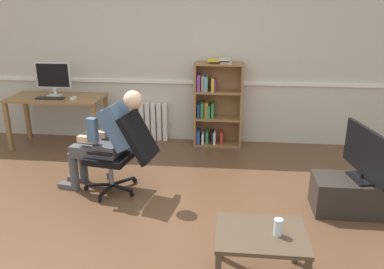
{
  "coord_description": "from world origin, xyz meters",
  "views": [
    {
      "loc": [
        0.56,
        -3.14,
        2.1
      ],
      "look_at": [
        0.15,
        0.85,
        0.7
      ],
      "focal_mm": 36.41,
      "sensor_mm": 36.0,
      "label": 1
    }
  ],
  "objects_px": {
    "keyboard": "(50,98)",
    "radiator": "(145,121)",
    "computer_desk": "(57,104)",
    "computer_mouse": "(73,98)",
    "imac_monitor": "(53,77)",
    "person_seated": "(107,137)",
    "tv_stand": "(359,195)",
    "bookshelf": "(215,105)",
    "drinking_glass": "(278,227)",
    "office_chair": "(123,150)",
    "tv_screen": "(366,154)",
    "coffee_table": "(261,239)"
  },
  "relations": [
    {
      "from": "computer_desk",
      "to": "imac_monitor",
      "type": "xyz_separation_m",
      "value": [
        -0.05,
        0.08,
        0.38
      ]
    },
    {
      "from": "imac_monitor",
      "to": "computer_mouse",
      "type": "xyz_separation_m",
      "value": [
        0.36,
        -0.2,
        -0.26
      ]
    },
    {
      "from": "person_seated",
      "to": "tv_stand",
      "type": "height_order",
      "value": "person_seated"
    },
    {
      "from": "computer_mouse",
      "to": "bookshelf",
      "type": "xyz_separation_m",
      "value": [
        1.99,
        0.41,
        -0.16
      ]
    },
    {
      "from": "computer_desk",
      "to": "imac_monitor",
      "type": "relative_size",
      "value": 2.65
    },
    {
      "from": "tv_stand",
      "to": "bookshelf",
      "type": "bearing_deg",
      "value": 130.7
    },
    {
      "from": "keyboard",
      "to": "bookshelf",
      "type": "relative_size",
      "value": 0.3
    },
    {
      "from": "computer_mouse",
      "to": "coffee_table",
      "type": "bearing_deg",
      "value": -46.17
    },
    {
      "from": "imac_monitor",
      "to": "keyboard",
      "type": "xyz_separation_m",
      "value": [
        0.02,
        -0.22,
        -0.27
      ]
    },
    {
      "from": "bookshelf",
      "to": "drinking_glass",
      "type": "relative_size",
      "value": 9.82
    },
    {
      "from": "bookshelf",
      "to": "tv_screen",
      "type": "height_order",
      "value": "bookshelf"
    },
    {
      "from": "keyboard",
      "to": "radiator",
      "type": "xyz_separation_m",
      "value": [
        1.23,
        0.53,
        -0.47
      ]
    },
    {
      "from": "computer_desk",
      "to": "radiator",
      "type": "height_order",
      "value": "computer_desk"
    },
    {
      "from": "computer_mouse",
      "to": "bookshelf",
      "type": "distance_m",
      "value": 2.04
    },
    {
      "from": "keyboard",
      "to": "tv_stand",
      "type": "bearing_deg",
      "value": -19.83
    },
    {
      "from": "tv_stand",
      "to": "tv_screen",
      "type": "xyz_separation_m",
      "value": [
        0.0,
        0.0,
        0.46
      ]
    },
    {
      "from": "imac_monitor",
      "to": "bookshelf",
      "type": "bearing_deg",
      "value": 5.21
    },
    {
      "from": "computer_desk",
      "to": "computer_mouse",
      "type": "relative_size",
      "value": 13.64
    },
    {
      "from": "bookshelf",
      "to": "coffee_table",
      "type": "bearing_deg",
      "value": -80.64
    },
    {
      "from": "computer_mouse",
      "to": "tv_screen",
      "type": "relative_size",
      "value": 0.12
    },
    {
      "from": "bookshelf",
      "to": "tv_stand",
      "type": "xyz_separation_m",
      "value": [
        1.58,
        -1.84,
        -0.43
      ]
    },
    {
      "from": "computer_desk",
      "to": "bookshelf",
      "type": "xyz_separation_m",
      "value": [
        2.3,
        0.29,
        -0.04
      ]
    },
    {
      "from": "imac_monitor",
      "to": "person_seated",
      "type": "height_order",
      "value": "imac_monitor"
    },
    {
      "from": "imac_monitor",
      "to": "coffee_table",
      "type": "relative_size",
      "value": 0.75
    },
    {
      "from": "person_seated",
      "to": "tv_stand",
      "type": "relative_size",
      "value": 1.28
    },
    {
      "from": "keyboard",
      "to": "radiator",
      "type": "relative_size",
      "value": 0.56
    },
    {
      "from": "radiator",
      "to": "keyboard",
      "type": "bearing_deg",
      "value": -156.74
    },
    {
      "from": "imac_monitor",
      "to": "person_seated",
      "type": "distance_m",
      "value": 1.91
    },
    {
      "from": "tv_screen",
      "to": "tv_stand",
      "type": "bearing_deg",
      "value": 90.0
    },
    {
      "from": "person_seated",
      "to": "tv_screen",
      "type": "distance_m",
      "value": 2.71
    },
    {
      "from": "person_seated",
      "to": "keyboard",
      "type": "bearing_deg",
      "value": -125.46
    },
    {
      "from": "keyboard",
      "to": "computer_mouse",
      "type": "bearing_deg",
      "value": 3.42
    },
    {
      "from": "radiator",
      "to": "coffee_table",
      "type": "distance_m",
      "value": 3.48
    },
    {
      "from": "bookshelf",
      "to": "radiator",
      "type": "height_order",
      "value": "bookshelf"
    },
    {
      "from": "bookshelf",
      "to": "office_chair",
      "type": "xyz_separation_m",
      "value": [
        -0.94,
        -1.66,
        -0.1
      ]
    },
    {
      "from": "tv_screen",
      "to": "bookshelf",
      "type": "bearing_deg",
      "value": 29.99
    },
    {
      "from": "computer_desk",
      "to": "person_seated",
      "type": "distance_m",
      "value": 1.78
    },
    {
      "from": "keyboard",
      "to": "office_chair",
      "type": "height_order",
      "value": "office_chair"
    },
    {
      "from": "keyboard",
      "to": "drinking_glass",
      "type": "height_order",
      "value": "keyboard"
    },
    {
      "from": "coffee_table",
      "to": "imac_monitor",
      "type": "bearing_deg",
      "value": 135.57
    },
    {
      "from": "radiator",
      "to": "tv_stand",
      "type": "height_order",
      "value": "radiator"
    },
    {
      "from": "keyboard",
      "to": "person_seated",
      "type": "bearing_deg",
      "value": -44.91
    },
    {
      "from": "bookshelf",
      "to": "tv_screen",
      "type": "xyz_separation_m",
      "value": [
        1.58,
        -1.84,
        0.03
      ]
    },
    {
      "from": "keyboard",
      "to": "drinking_glass",
      "type": "relative_size",
      "value": 2.99
    },
    {
      "from": "bookshelf",
      "to": "coffee_table",
      "type": "height_order",
      "value": "bookshelf"
    },
    {
      "from": "bookshelf",
      "to": "drinking_glass",
      "type": "xyz_separation_m",
      "value": [
        0.61,
        -3.02,
        -0.12
      ]
    },
    {
      "from": "person_seated",
      "to": "drinking_glass",
      "type": "bearing_deg",
      "value": 60.8
    },
    {
      "from": "office_chair",
      "to": "person_seated",
      "type": "distance_m",
      "value": 0.22
    },
    {
      "from": "radiator",
      "to": "drinking_glass",
      "type": "height_order",
      "value": "radiator"
    },
    {
      "from": "computer_desk",
      "to": "computer_mouse",
      "type": "xyz_separation_m",
      "value": [
        0.31,
        -0.12,
        0.12
      ]
    }
  ]
}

